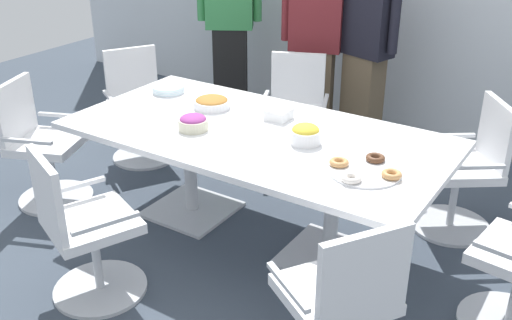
{
  "coord_description": "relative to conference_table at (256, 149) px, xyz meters",
  "views": [
    {
      "loc": [
        1.88,
        -2.9,
        2.2
      ],
      "look_at": [
        0.0,
        0.0,
        0.55
      ],
      "focal_mm": 42.08,
      "sensor_mm": 36.0,
      "label": 1
    }
  ],
  "objects": [
    {
      "name": "office_chair_1",
      "position": [
        -1.5,
        0.52,
        -0.22
      ],
      "size": [
        0.74,
        0.74,
        0.91
      ],
      "rotation": [
        0.0,
        0.0,
        -2.1
      ],
      "color": "silver",
      "rests_on": "ground"
    },
    {
      "name": "conference_table",
      "position": [
        0.0,
        0.0,
        0.0
      ],
      "size": [
        2.4,
        1.2,
        0.75
      ],
      "color": "white",
      "rests_on": "ground"
    },
    {
      "name": "office_chair_4",
      "position": [
        1.02,
        -0.87,
        -0.22
      ],
      "size": [
        0.75,
        0.75,
        0.91
      ],
      "rotation": [
        0.0,
        0.0,
        1.0
      ],
      "color": "silver",
      "rests_on": "ground"
    },
    {
      "name": "office_chair_6",
      "position": [
        1.12,
        0.83,
        -0.22
      ],
      "size": [
        0.75,
        0.75,
        0.91
      ],
      "rotation": [
        0.0,
        0.0,
        -4.09
      ],
      "color": "silver",
      "rests_on": "ground"
    },
    {
      "name": "donut_platter",
      "position": [
        0.8,
        -0.17,
        0.14
      ],
      "size": [
        0.4,
        0.4,
        0.04
      ],
      "color": "white",
      "rests_on": "conference_table"
    },
    {
      "name": "ground_plane",
      "position": [
        0.0,
        0.0,
        -0.63
      ],
      "size": [
        10.0,
        10.0,
        0.01
      ],
      "primitive_type": "cube",
      "color": "#3D4754"
    },
    {
      "name": "person_standing_1",
      "position": [
        -0.43,
        1.6,
        0.3
      ],
      "size": [
        0.61,
        0.33,
        1.77
      ],
      "rotation": [
        0.0,
        0.0,
        -2.86
      ],
      "color": "brown",
      "rests_on": "ground"
    },
    {
      "name": "snack_bowl_candy_mix",
      "position": [
        -0.35,
        -0.19,
        0.17
      ],
      "size": [
        0.19,
        0.19,
        0.1
      ],
      "color": "beige",
      "rests_on": "conference_table"
    },
    {
      "name": "snack_bowl_pretzels",
      "position": [
        -0.48,
        0.18,
        0.16
      ],
      "size": [
        0.25,
        0.25,
        0.08
      ],
      "color": "white",
      "rests_on": "conference_table"
    },
    {
      "name": "plate_stack",
      "position": [
        -0.94,
        0.27,
        0.15
      ],
      "size": [
        0.24,
        0.24,
        0.05
      ],
      "color": "white",
      "rests_on": "conference_table"
    },
    {
      "name": "person_standing_0",
      "position": [
        -1.43,
        1.74,
        0.35
      ],
      "size": [
        0.57,
        0.41,
        1.85
      ],
      "rotation": [
        0.0,
        0.0,
        -2.62
      ],
      "color": "black",
      "rests_on": "ground"
    },
    {
      "name": "office_chair_2",
      "position": [
        -1.56,
        -0.44,
        -0.22
      ],
      "size": [
        0.7,
        0.7,
        0.91
      ],
      "rotation": [
        0.0,
        0.0,
        -1.19
      ],
      "color": "silver",
      "rests_on": "ground"
    },
    {
      "name": "office_chair_3",
      "position": [
        -0.45,
        -1.06,
        -0.22
      ],
      "size": [
        0.71,
        0.71,
        0.91
      ],
      "rotation": [
        0.0,
        0.0,
        -0.4
      ],
      "color": "silver",
      "rests_on": "ground"
    },
    {
      "name": "office_chair_0",
      "position": [
        -0.33,
        1.08,
        -0.22
      ],
      "size": [
        0.71,
        0.71,
        0.91
      ],
      "rotation": [
        0.0,
        0.0,
        -2.75
      ],
      "color": "silver",
      "rests_on": "ground"
    },
    {
      "name": "snack_bowl_chips_yellow",
      "position": [
        0.35,
        0.01,
        0.18
      ],
      "size": [
        0.19,
        0.19,
        0.12
      ],
      "color": "white",
      "rests_on": "conference_table"
    },
    {
      "name": "person_standing_2",
      "position": [
        -0.01,
        1.68,
        0.3
      ],
      "size": [
        0.61,
        0.34,
        1.78
      ],
      "rotation": [
        0.0,
        0.0,
        -3.44
      ],
      "color": "brown",
      "rests_on": "ground"
    },
    {
      "name": "napkin_pile",
      "position": [
        0.01,
        0.25,
        0.16
      ],
      "size": [
        0.15,
        0.15,
        0.07
      ],
      "primitive_type": "cube",
      "color": "white",
      "rests_on": "conference_table"
    }
  ]
}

